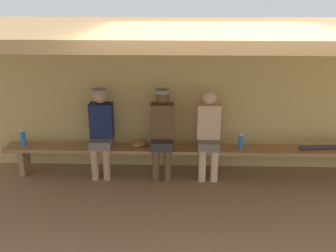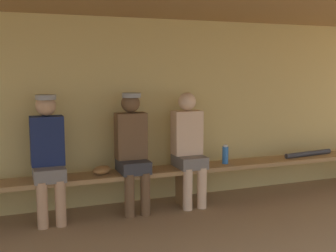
% 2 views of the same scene
% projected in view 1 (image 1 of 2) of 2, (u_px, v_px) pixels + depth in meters
% --- Properties ---
extents(ground_plane, '(24.00, 24.00, 0.00)m').
position_uv_depth(ground_plane, '(209.00, 235.00, 4.56)').
color(ground_plane, '#8C6D4C').
extents(back_wall, '(8.00, 0.20, 2.20)m').
position_uv_depth(back_wall, '(203.00, 99.00, 6.08)').
color(back_wall, tan).
rests_on(back_wall, ground).
extents(dugout_roof, '(8.00, 2.80, 0.12)m').
position_uv_depth(dugout_roof, '(212.00, 31.00, 4.47)').
color(dugout_roof, '#9E7547').
rests_on(dugout_roof, back_wall).
extents(bench, '(6.00, 0.36, 0.46)m').
position_uv_depth(bench, '(203.00, 152.00, 5.89)').
color(bench, '#9E7547').
rests_on(bench, ground).
extents(player_rightmost, '(0.34, 0.42, 1.34)m').
position_uv_depth(player_rightmost, '(209.00, 131.00, 5.78)').
color(player_rightmost, slate).
rests_on(player_rightmost, ground).
extents(player_shirtless_tan, '(0.34, 0.42, 1.34)m').
position_uv_depth(player_shirtless_tan, '(162.00, 129.00, 5.80)').
color(player_shirtless_tan, '#333338').
rests_on(player_shirtless_tan, ground).
extents(player_in_white, '(0.34, 0.42, 1.34)m').
position_uv_depth(player_in_white, '(101.00, 128.00, 5.83)').
color(player_in_white, slate).
rests_on(player_in_white, ground).
extents(water_bottle_clear, '(0.07, 0.07, 0.23)m').
position_uv_depth(water_bottle_clear, '(241.00, 141.00, 5.81)').
color(water_bottle_clear, blue).
rests_on(water_bottle_clear, bench).
extents(water_bottle_blue, '(0.08, 0.08, 0.26)m').
position_uv_depth(water_bottle_blue, '(23.00, 138.00, 5.90)').
color(water_bottle_blue, blue).
rests_on(water_bottle_blue, bench).
extents(baseball_glove_tan, '(0.29, 0.29, 0.09)m').
position_uv_depth(baseball_glove_tan, '(139.00, 144.00, 5.90)').
color(baseball_glove_tan, olive).
rests_on(baseball_glove_tan, bench).
extents(baseball_bat, '(0.77, 0.15, 0.07)m').
position_uv_depth(baseball_bat, '(325.00, 147.00, 5.80)').
color(baseball_bat, '#333338').
rests_on(baseball_bat, bench).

